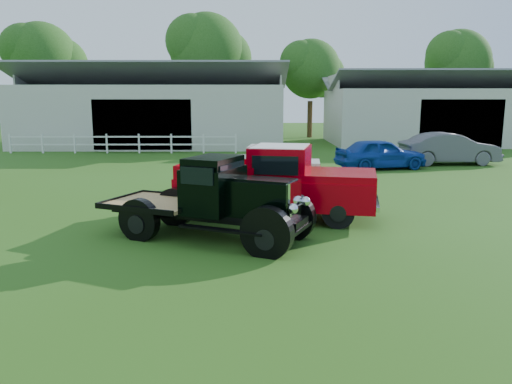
{
  "coord_description": "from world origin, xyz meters",
  "views": [
    {
      "loc": [
        0.16,
        -10.95,
        3.32
      ],
      "look_at": [
        0.2,
        1.2,
        1.05
      ],
      "focal_mm": 35.0,
      "sensor_mm": 36.0,
      "label": 1
    }
  ],
  "objects_px": {
    "vintage_flatbed": "(210,198)",
    "white_pickup": "(262,168)",
    "misc_car_blue": "(381,154)",
    "misc_car_grey": "(449,149)",
    "red_pickup": "(276,181)"
  },
  "relations": [
    {
      "from": "misc_car_blue",
      "to": "misc_car_grey",
      "type": "relative_size",
      "value": 0.88
    },
    {
      "from": "vintage_flatbed",
      "to": "misc_car_grey",
      "type": "relative_size",
      "value": 1.02
    },
    {
      "from": "red_pickup",
      "to": "white_pickup",
      "type": "distance_m",
      "value": 4.43
    },
    {
      "from": "red_pickup",
      "to": "misc_car_grey",
      "type": "distance_m",
      "value": 14.95
    },
    {
      "from": "misc_car_blue",
      "to": "red_pickup",
      "type": "bearing_deg",
      "value": 138.38
    },
    {
      "from": "vintage_flatbed",
      "to": "white_pickup",
      "type": "xyz_separation_m",
      "value": [
        1.35,
        6.6,
        -0.19
      ]
    },
    {
      "from": "misc_car_blue",
      "to": "misc_car_grey",
      "type": "xyz_separation_m",
      "value": [
        3.94,
        1.67,
        0.08
      ]
    },
    {
      "from": "red_pickup",
      "to": "white_pickup",
      "type": "relative_size",
      "value": 1.3
    },
    {
      "from": "vintage_flatbed",
      "to": "misc_car_blue",
      "type": "height_order",
      "value": "vintage_flatbed"
    },
    {
      "from": "vintage_flatbed",
      "to": "white_pickup",
      "type": "distance_m",
      "value": 6.74
    },
    {
      "from": "vintage_flatbed",
      "to": "white_pickup",
      "type": "height_order",
      "value": "vintage_flatbed"
    },
    {
      "from": "misc_car_blue",
      "to": "misc_car_grey",
      "type": "height_order",
      "value": "misc_car_grey"
    },
    {
      "from": "red_pickup",
      "to": "misc_car_blue",
      "type": "bearing_deg",
      "value": 73.12
    },
    {
      "from": "misc_car_grey",
      "to": "vintage_flatbed",
      "type": "bearing_deg",
      "value": 137.33
    },
    {
      "from": "white_pickup",
      "to": "misc_car_grey",
      "type": "xyz_separation_m",
      "value": [
        9.7,
        7.22,
        0.01
      ]
    }
  ]
}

